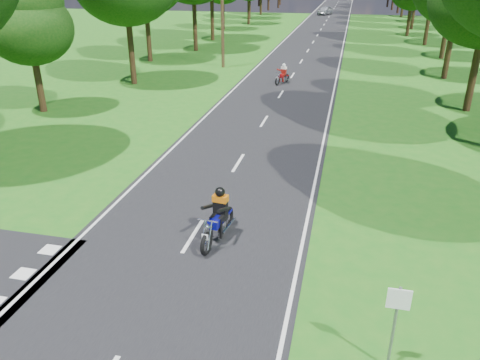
# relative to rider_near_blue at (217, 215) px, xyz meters

# --- Properties ---
(ground) EXTENTS (160.00, 160.00, 0.00)m
(ground) POSITION_rel_rider_near_blue_xyz_m (-0.80, -1.95, -0.84)
(ground) COLOR #1C6316
(ground) RESTS_ON ground
(main_road) EXTENTS (7.00, 140.00, 0.02)m
(main_road) POSITION_rel_rider_near_blue_xyz_m (-0.80, 48.05, -0.83)
(main_road) COLOR black
(main_road) RESTS_ON ground
(road_markings) EXTENTS (7.40, 140.00, 0.01)m
(road_markings) POSITION_rel_rider_near_blue_xyz_m (-0.94, 46.18, -0.82)
(road_markings) COLOR silver
(road_markings) RESTS_ON main_road
(telegraph_pole) EXTENTS (1.20, 0.26, 8.00)m
(telegraph_pole) POSITION_rel_rider_near_blue_xyz_m (-6.80, 26.05, 3.23)
(telegraph_pole) COLOR #382616
(telegraph_pole) RESTS_ON ground
(road_sign) EXTENTS (0.45, 0.07, 2.00)m
(road_sign) POSITION_rel_rider_near_blue_xyz_m (4.70, -3.96, 0.50)
(road_sign) COLOR slate
(road_sign) RESTS_ON ground
(rider_near_blue) EXTENTS (0.91, 2.05, 1.65)m
(rider_near_blue) POSITION_rel_rider_near_blue_xyz_m (0.00, 0.00, 0.00)
(rider_near_blue) COLOR #0C0C84
(rider_near_blue) RESTS_ON main_road
(rider_far_red) EXTENTS (1.08, 1.74, 1.38)m
(rider_far_red) POSITION_rel_rider_near_blue_xyz_m (-1.18, 21.13, -0.13)
(rider_far_red) COLOR #AF0D13
(rider_far_red) RESTS_ON main_road
(distant_car) EXTENTS (2.91, 4.50, 1.43)m
(distant_car) POSITION_rel_rider_near_blue_xyz_m (-1.70, 75.98, -0.11)
(distant_car) COLOR #ABAEB2
(distant_car) RESTS_ON main_road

